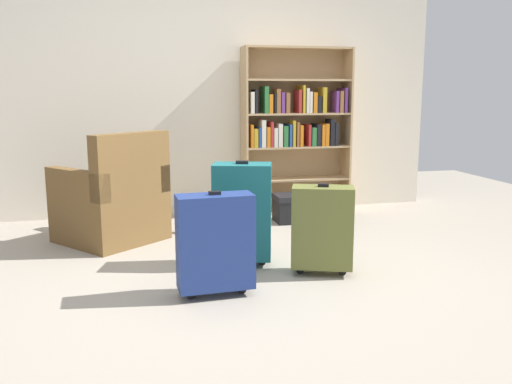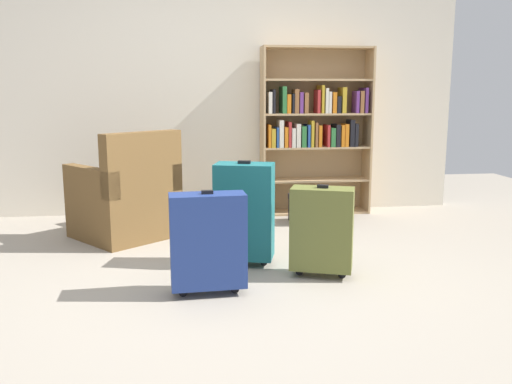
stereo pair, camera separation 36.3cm
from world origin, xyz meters
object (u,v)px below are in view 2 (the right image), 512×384
at_px(storage_box, 315,208).
at_px(suitcase_teal, 244,211).
at_px(mug, 196,226).
at_px(armchair, 127,200).
at_px(bookshelf, 314,127).
at_px(suitcase_navy_blue, 208,241).
at_px(suitcase_olive, 322,229).

distance_m(storage_box, suitcase_teal, 1.43).
bearing_deg(mug, armchair, -167.52).
distance_m(mug, storage_box, 1.13).
height_order(armchair, suitcase_teal, armchair).
xyz_separation_m(mug, suitcase_teal, (0.32, -0.97, 0.34)).
bearing_deg(suitcase_teal, armchair, 136.82).
relative_size(bookshelf, storage_box, 3.45).
relative_size(mug, suitcase_navy_blue, 0.19).
bearing_deg(suitcase_olive, bookshelf, 78.44).
distance_m(storage_box, suitcase_olive, 1.53).
height_order(bookshelf, mug, bookshelf).
distance_m(bookshelf, suitcase_olive, 2.04).
relative_size(armchair, mug, 8.21).
height_order(bookshelf, suitcase_olive, bookshelf).
bearing_deg(bookshelf, suitcase_teal, -118.47).
bearing_deg(storage_box, armchair, -169.47).
height_order(mug, suitcase_navy_blue, suitcase_navy_blue).
distance_m(armchair, suitcase_teal, 1.24).
height_order(storage_box, suitcase_teal, suitcase_teal).
relative_size(mug, suitcase_olive, 0.19).
height_order(storage_box, suitcase_olive, suitcase_olive).
bearing_deg(suitcase_teal, suitcase_olive, -33.89).
xyz_separation_m(bookshelf, suitcase_navy_blue, (-1.15, -2.16, -0.53)).
bearing_deg(suitcase_navy_blue, armchair, 114.00).
distance_m(mug, suitcase_olive, 1.55).
distance_m(bookshelf, mug, 1.58).
xyz_separation_m(storage_box, suitcase_navy_blue, (-1.07, -1.71, 0.20)).
xyz_separation_m(storage_box, suitcase_teal, (-0.79, -1.16, 0.25)).
distance_m(bookshelf, suitcase_navy_blue, 2.51).
bearing_deg(storage_box, suitcase_teal, -124.31).
height_order(suitcase_olive, suitcase_navy_blue, suitcase_navy_blue).
height_order(suitcase_teal, suitcase_navy_blue, suitcase_teal).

